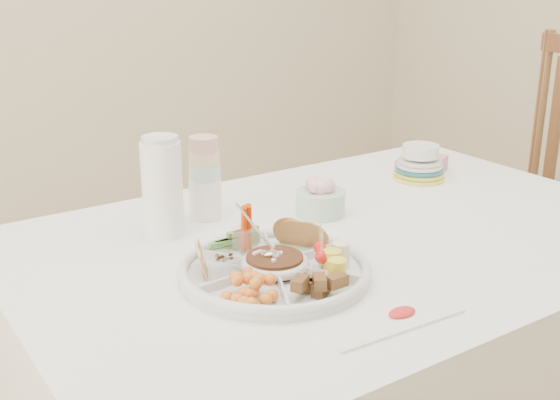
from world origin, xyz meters
TOP-DOWN VIEW (x-y plane):
  - dining_table at (0.00, 0.00)m, footprint 1.52×1.02m
  - chair at (1.07, 0.30)m, footprint 0.56×0.56m
  - party_tray at (-0.27, -0.10)m, footprint 0.41×0.41m
  - bean_dip at (-0.27, -0.10)m, footprint 0.12×0.12m
  - tortillas at (-0.16, -0.03)m, footprint 0.11×0.11m
  - carrot_cucumber at (-0.28, 0.03)m, footprint 0.12×0.12m
  - pita_raisins at (-0.38, -0.05)m, footprint 0.12×0.12m
  - cherries at (-0.38, -0.17)m, footprint 0.12×0.12m
  - granola_chunks at (-0.26, -0.23)m, footprint 0.11×0.11m
  - banana_tomato at (-0.15, -0.16)m, footprint 0.13×0.13m
  - cup_stack at (-0.22, 0.28)m, footprint 0.10×0.10m
  - thermos at (-0.35, 0.23)m, footprint 0.09×0.09m
  - flower_bowl at (0.03, 0.14)m, footprint 0.14×0.14m
  - napkin_stack at (0.49, 0.26)m, footprint 0.18×0.17m
  - plate_stack at (0.44, 0.22)m, footprint 0.18×0.18m
  - placemat at (-0.20, -0.37)m, footprint 0.28×0.10m

SIDE VIEW (x-z plane):
  - dining_table at x=0.00m, z-range 0.00..0.76m
  - chair at x=1.07m, z-range 0.00..1.12m
  - placemat at x=-0.20m, z-range 0.76..0.76m
  - party_tray at x=-0.27m, z-range 0.76..0.80m
  - napkin_stack at x=0.49m, z-range 0.76..0.80m
  - bean_dip at x=-0.27m, z-range 0.77..0.81m
  - cherries at x=-0.38m, z-range 0.77..0.82m
  - granola_chunks at x=-0.26m, z-range 0.77..0.82m
  - tortillas at x=-0.16m, z-range 0.77..0.83m
  - pita_raisins at x=-0.38m, z-range 0.77..0.83m
  - flower_bowl at x=0.03m, z-range 0.76..0.85m
  - plate_stack at x=0.44m, z-range 0.76..0.85m
  - banana_tomato at x=-0.15m, z-range 0.77..0.87m
  - carrot_cucumber at x=-0.28m, z-range 0.77..0.87m
  - cup_stack at x=-0.22m, z-range 0.76..0.98m
  - thermos at x=-0.35m, z-range 0.76..1.00m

